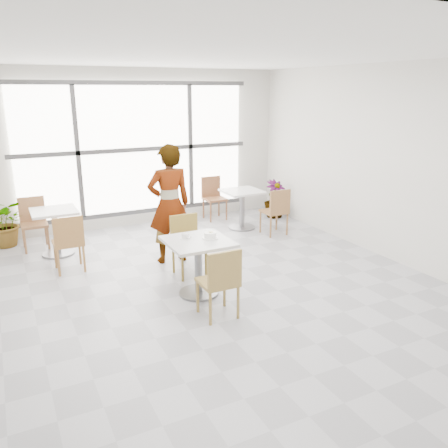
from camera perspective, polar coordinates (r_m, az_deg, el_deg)
name	(u,v)px	position (r m, az deg, el deg)	size (l,w,h in m)	color
floor	(214,289)	(6.24, -1.25, -8.13)	(7.00, 7.00, 0.00)	#9E9EA5
ceiling	(213,54)	(5.68, -1.45, 20.53)	(7.00, 7.00, 0.00)	white
wall_back	(136,149)	(9.03, -11.01, 9.22)	(6.00, 6.00, 0.00)	silver
wall_right	(388,164)	(7.54, 19.91, 7.15)	(7.00, 7.00, 0.00)	silver
window	(137,149)	(8.97, -10.89, 9.18)	(4.60, 0.07, 2.52)	white
main_table	(198,257)	(5.90, -3.26, -4.13)	(0.80, 0.80, 0.75)	silver
chair_near	(221,279)	(5.28, -0.42, -6.92)	(0.42, 0.42, 0.87)	olive
chair_far	(187,241)	(6.60, -4.68, -2.10)	(0.42, 0.42, 0.87)	olive
oatmeal_bowl	(210,235)	(5.88, -1.74, -1.41)	(0.21, 0.21, 0.10)	white
coffee_cup	(185,236)	(5.89, -4.94, -1.56)	(0.16, 0.13, 0.07)	silver
person	(169,204)	(6.98, -6.87, 2.46)	(0.67, 0.44, 1.84)	black
bg_table_left	(55,226)	(7.83, -20.40, -0.20)	(0.70, 0.70, 0.75)	silver
bg_table_right	(242,204)	(8.77, 2.28, 2.55)	(0.70, 0.70, 0.75)	white
bg_chair_left_near	(68,240)	(6.99, -18.94, -1.90)	(0.42, 0.42, 0.87)	#9E6B38
bg_chair_left_far	(33,220)	(8.29, -22.81, 0.52)	(0.42, 0.42, 0.87)	#9E6942
bg_chair_right_near	(277,209)	(8.38, 6.61, 1.90)	(0.42, 0.42, 0.87)	olive
bg_chair_right_far	(213,195)	(9.45, -1.38, 3.68)	(0.42, 0.42, 0.87)	brown
plant_left	(6,223)	(8.61, -25.69, 0.13)	(0.74, 0.65, 0.83)	#507F47
plant_right	(275,199)	(9.62, 6.38, 3.15)	(0.44, 0.44, 0.79)	#4B7541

